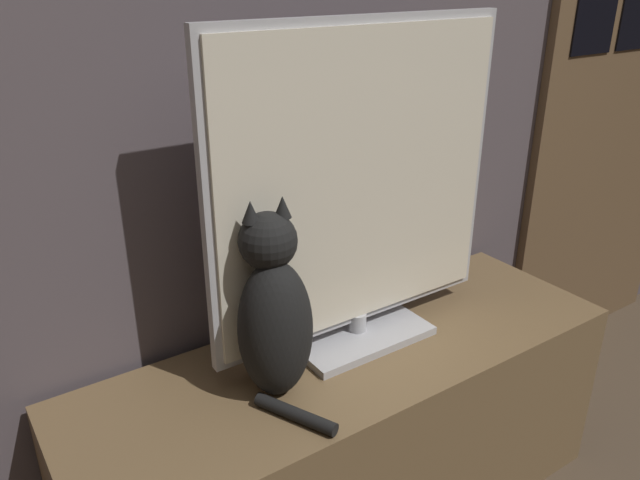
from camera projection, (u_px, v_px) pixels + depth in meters
tv_stand at (351, 437)px, 1.60m from camera, size 1.39×0.46×0.51m
tv at (360, 194)px, 1.41m from camera, size 0.77×0.21×0.76m
cat at (274, 314)px, 1.29m from camera, size 0.18×0.29×0.44m
door at (624, 67)px, 2.14m from camera, size 0.84×0.04×2.05m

